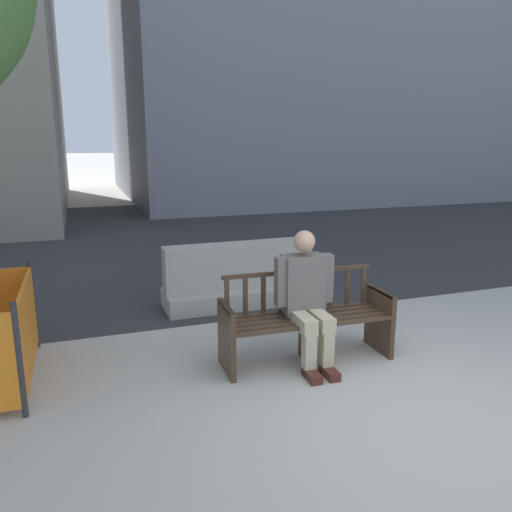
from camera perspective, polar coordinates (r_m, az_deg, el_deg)
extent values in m
plane|color=#B7B2A8|center=(4.33, 19.37, -17.49)|extent=(200.00, 200.00, 0.00)
cube|color=#333335|center=(12.00, -7.42, 2.57)|extent=(120.00, 12.00, 0.01)
cube|color=#473323|center=(4.76, -3.39, -9.45)|extent=(0.07, 0.51, 0.66)
cube|color=#473323|center=(5.38, 13.93, -7.16)|extent=(0.07, 0.51, 0.66)
cube|color=#473323|center=(5.05, 5.80, -9.45)|extent=(0.05, 0.33, 0.45)
cube|color=#473323|center=(4.77, 6.97, -7.95)|extent=(1.60, 0.12, 0.02)
cube|color=#473323|center=(4.87, 6.40, -7.49)|extent=(1.60, 0.12, 0.02)
cube|color=#473323|center=(4.97, 5.86, -7.06)|extent=(1.60, 0.12, 0.02)
cube|color=#473323|center=(5.07, 5.34, -6.64)|extent=(1.60, 0.12, 0.02)
cube|color=#473323|center=(5.17, 4.84, -6.24)|extent=(1.60, 0.12, 0.02)
cube|color=#473323|center=(5.06, 4.88, -1.79)|extent=(1.60, 0.09, 0.04)
cube|color=#473323|center=(4.89, -3.35, -4.86)|extent=(0.04, 0.03, 0.38)
cube|color=#473323|center=(4.93, -1.23, -4.66)|extent=(0.04, 0.03, 0.38)
cube|color=#473323|center=(4.99, 0.84, -4.47)|extent=(0.04, 0.03, 0.38)
cube|color=#473323|center=(5.05, 2.86, -4.27)|extent=(0.04, 0.03, 0.38)
cube|color=#473323|center=(5.12, 4.84, -4.07)|extent=(0.04, 0.03, 0.38)
cube|color=#473323|center=(5.19, 6.75, -3.87)|extent=(0.04, 0.03, 0.38)
cube|color=#473323|center=(5.27, 8.62, -3.67)|extent=(0.04, 0.03, 0.38)
cube|color=#473323|center=(5.35, 10.42, -3.48)|extent=(0.04, 0.03, 0.38)
cube|color=#473323|center=(5.44, 12.17, -3.28)|extent=(0.04, 0.03, 0.38)
cube|color=#473323|center=(4.63, -3.38, -5.93)|extent=(0.06, 0.46, 0.03)
cube|color=#473323|center=(5.26, 14.23, -4.00)|extent=(0.06, 0.46, 0.03)
cube|color=#66605B|center=(4.92, 5.36, -3.08)|extent=(0.41, 0.25, 0.56)
sphere|color=tan|center=(4.80, 5.55, 1.68)|extent=(0.21, 0.21, 0.21)
cube|color=#C6B793|center=(4.79, 5.31, -7.44)|extent=(0.15, 0.44, 0.14)
cube|color=#C6B793|center=(4.86, 7.28, -7.18)|extent=(0.15, 0.44, 0.14)
cube|color=#C6B793|center=(4.74, 6.06, -11.00)|extent=(0.11, 0.11, 0.45)
cube|color=#C6B793|center=(4.81, 8.06, -10.69)|extent=(0.11, 0.11, 0.45)
cube|color=#4C2319|center=(4.75, 6.41, -13.41)|extent=(0.12, 0.26, 0.08)
cube|color=#4C2319|center=(4.82, 8.41, -13.06)|extent=(0.12, 0.26, 0.08)
cube|color=#66605B|center=(4.79, 2.80, -2.97)|extent=(0.09, 0.12, 0.48)
cube|color=#66605B|center=(4.98, 8.10, -2.47)|extent=(0.09, 0.12, 0.48)
cube|color=#ADA89E|center=(6.74, -1.92, -4.52)|extent=(2.01, 0.70, 0.24)
cube|color=#ADA89E|center=(6.63, -1.95, -1.06)|extent=(2.00, 0.32, 0.60)
cylinder|color=#2D2D33|center=(4.36, -25.42, -10.78)|extent=(0.05, 0.05, 0.96)
cylinder|color=#2D2D33|center=(5.75, -24.07, -5.03)|extent=(0.05, 0.05, 0.96)
cube|color=orange|center=(5.05, -24.65, -7.51)|extent=(0.03, 1.48, 0.81)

